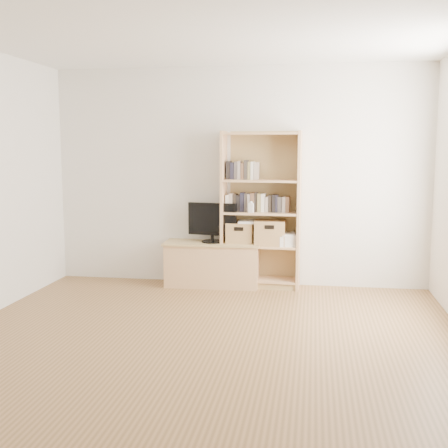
% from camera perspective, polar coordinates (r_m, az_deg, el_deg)
% --- Properties ---
extents(floor, '(4.50, 5.00, 0.01)m').
position_cam_1_polar(floor, '(4.59, -2.89, -13.26)').
color(floor, brown).
rests_on(floor, ground).
extents(back_wall, '(4.50, 0.02, 2.60)m').
position_cam_1_polar(back_wall, '(6.76, 1.45, 4.82)').
color(back_wall, silver).
rests_on(back_wall, floor).
extents(front_wall, '(4.50, 0.02, 2.60)m').
position_cam_1_polar(front_wall, '(1.95, -18.65, -2.86)').
color(front_wall, silver).
rests_on(front_wall, floor).
extents(ceiling, '(4.50, 5.00, 0.01)m').
position_cam_1_polar(ceiling, '(4.39, -3.14, 20.31)').
color(ceiling, white).
rests_on(ceiling, back_wall).
extents(tv_stand, '(1.11, 0.44, 0.51)m').
position_cam_1_polar(tv_stand, '(6.73, -1.18, -4.18)').
color(tv_stand, tan).
rests_on(tv_stand, floor).
extents(bookshelf, '(0.93, 0.36, 1.84)m').
position_cam_1_polar(bookshelf, '(6.59, 3.76, 1.42)').
color(bookshelf, tan).
rests_on(bookshelf, floor).
extents(television, '(0.59, 0.14, 0.47)m').
position_cam_1_polar(television, '(6.65, -1.19, 0.11)').
color(television, black).
rests_on(television, tv_stand).
extents(books_row_mid, '(0.75, 0.17, 0.20)m').
position_cam_1_polar(books_row_mid, '(6.61, 3.79, 2.12)').
color(books_row_mid, silver).
rests_on(books_row_mid, bookshelf).
extents(books_row_upper, '(0.41, 0.16, 0.21)m').
position_cam_1_polar(books_row_upper, '(6.61, 2.05, 5.47)').
color(books_row_upper, silver).
rests_on(books_row_upper, bookshelf).
extents(baby_monitor, '(0.06, 0.05, 0.11)m').
position_cam_1_polar(baby_monitor, '(6.50, 2.76, 1.64)').
color(baby_monitor, white).
rests_on(baby_monitor, bookshelf).
extents(basket_left, '(0.31, 0.26, 0.26)m').
position_cam_1_polar(basket_left, '(6.66, 1.64, -0.94)').
color(basket_left, olive).
rests_on(basket_left, bookshelf).
extents(basket_right, '(0.36, 0.30, 0.29)m').
position_cam_1_polar(basket_right, '(6.61, 4.70, -0.88)').
color(basket_right, olive).
rests_on(basket_right, bookshelf).
extents(laptop, '(0.36, 0.25, 0.03)m').
position_cam_1_polar(laptop, '(6.61, 3.02, 0.24)').
color(laptop, white).
rests_on(laptop, basket_left).
extents(magazine_stack, '(0.21, 0.28, 0.12)m').
position_cam_1_polar(magazine_stack, '(6.61, 6.46, -1.65)').
color(magazine_stack, beige).
rests_on(magazine_stack, bookshelf).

